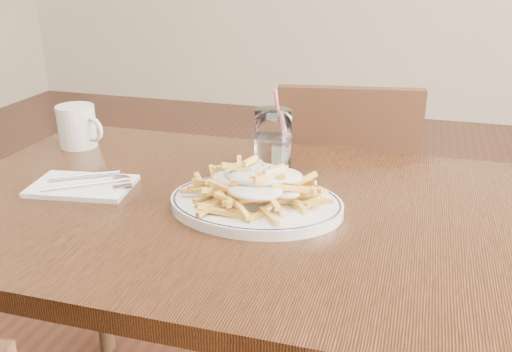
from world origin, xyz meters
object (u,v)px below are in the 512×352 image
(chair_far, at_px, (343,199))
(water_glass, at_px, (273,143))
(coffee_mug, at_px, (78,126))
(table, at_px, (226,236))
(loaded_fries, at_px, (256,180))
(fries_plate, at_px, (256,204))

(chair_far, bearing_deg, water_glass, -104.07)
(chair_far, xyz_separation_m, coffee_mug, (-0.63, -0.44, 0.31))
(table, xyz_separation_m, water_glass, (0.04, 0.21, 0.14))
(table, distance_m, loaded_fries, 0.16)
(loaded_fries, bearing_deg, table, 165.80)
(water_glass, xyz_separation_m, coffee_mug, (-0.52, 0.01, -0.01))
(loaded_fries, xyz_separation_m, coffee_mug, (-0.55, 0.24, -0.01))
(loaded_fries, bearing_deg, water_glass, 96.83)
(chair_far, relative_size, water_glass, 4.66)
(table, distance_m, coffee_mug, 0.54)
(fries_plate, bearing_deg, water_glass, 96.83)
(table, relative_size, fries_plate, 2.95)
(loaded_fries, relative_size, coffee_mug, 2.01)
(water_glass, distance_m, coffee_mug, 0.52)
(fries_plate, distance_m, water_glass, 0.24)
(chair_far, bearing_deg, loaded_fries, -97.13)
(fries_plate, relative_size, coffee_mug, 3.02)
(table, bearing_deg, coffee_mug, 154.88)
(table, relative_size, chair_far, 1.38)
(chair_far, distance_m, water_glass, 0.56)
(water_glass, height_order, coffee_mug, water_glass)
(coffee_mug, bearing_deg, fries_plate, -23.82)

